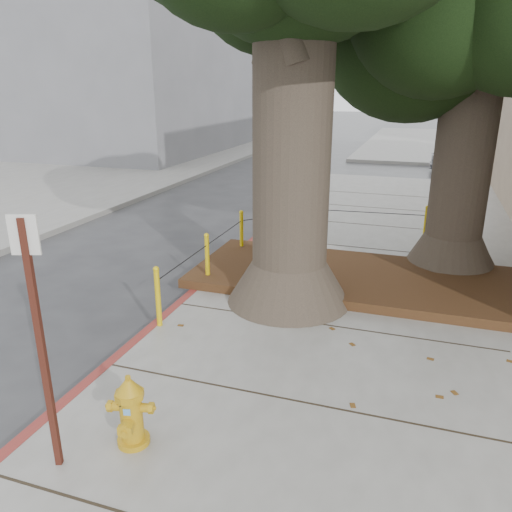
{
  "coord_description": "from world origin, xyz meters",
  "views": [
    {
      "loc": [
        1.62,
        -4.75,
        3.57
      ],
      "look_at": [
        -0.67,
        2.08,
        1.1
      ],
      "focal_mm": 35.0,
      "sensor_mm": 36.0,
      "label": 1
    }
  ],
  "objects_px": {
    "fire_hydrant": "(131,411)",
    "signpost": "(39,334)",
    "car_dark": "(152,141)",
    "car_silver": "(469,160)"
  },
  "relations": [
    {
      "from": "fire_hydrant",
      "to": "car_dark",
      "type": "bearing_deg",
      "value": 105.13
    },
    {
      "from": "signpost",
      "to": "car_dark",
      "type": "height_order",
      "value": "signpost"
    },
    {
      "from": "car_dark",
      "to": "car_silver",
      "type": "bearing_deg",
      "value": -7.63
    },
    {
      "from": "fire_hydrant",
      "to": "car_silver",
      "type": "relative_size",
      "value": 0.25
    },
    {
      "from": "car_dark",
      "to": "signpost",
      "type": "bearing_deg",
      "value": -64.61
    },
    {
      "from": "car_silver",
      "to": "car_dark",
      "type": "relative_size",
      "value": 0.69
    },
    {
      "from": "signpost",
      "to": "car_silver",
      "type": "distance_m",
      "value": 20.74
    },
    {
      "from": "fire_hydrant",
      "to": "signpost",
      "type": "xyz_separation_m",
      "value": [
        -0.52,
        -0.47,
        1.01
      ]
    },
    {
      "from": "signpost",
      "to": "car_dark",
      "type": "bearing_deg",
      "value": 99.1
    },
    {
      "from": "fire_hydrant",
      "to": "signpost",
      "type": "bearing_deg",
      "value": -151.74
    }
  ]
}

